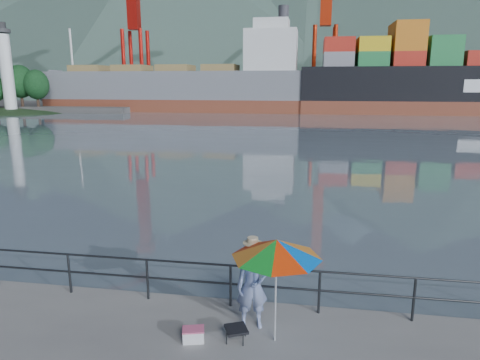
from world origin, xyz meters
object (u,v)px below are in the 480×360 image
(fisherman, at_px, (252,286))
(cooler_bag, at_px, (193,335))
(beach_umbrella, at_px, (277,249))
(bulk_carrier, at_px, (193,88))

(fisherman, xyz_separation_m, cooler_bag, (-1.09, -0.73, -0.80))
(beach_umbrella, height_order, cooler_bag, beach_umbrella)
(cooler_bag, bearing_deg, fisherman, 19.23)
(fisherman, distance_m, bulk_carrier, 73.75)
(cooler_bag, height_order, bulk_carrier, bulk_carrier)
(cooler_bag, bearing_deg, bulk_carrier, 90.79)
(fisherman, xyz_separation_m, beach_umbrella, (0.52, -0.44, 1.04))
(bulk_carrier, bearing_deg, cooler_bag, -74.62)
(bulk_carrier, bearing_deg, beach_umbrella, -73.37)
(fisherman, relative_size, bulk_carrier, 0.04)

